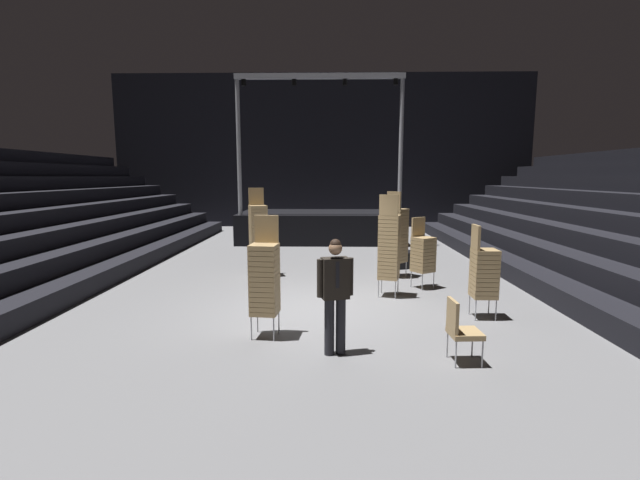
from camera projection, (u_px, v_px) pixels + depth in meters
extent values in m
cube|color=slate|center=(311.00, 311.00, 9.01)|extent=(22.00, 30.00, 0.10)
cube|color=black|center=(322.00, 151.00, 23.27)|extent=(22.00, 0.30, 8.00)
cube|color=black|center=(79.00, 285.00, 10.07)|extent=(0.75, 24.00, 0.45)
cube|color=black|center=(45.00, 265.00, 10.02)|extent=(0.75, 24.00, 0.45)
cube|color=black|center=(11.00, 246.00, 9.97)|extent=(0.75, 24.00, 0.45)
cube|color=black|center=(551.00, 287.00, 9.85)|extent=(0.75, 24.00, 0.45)
cube|color=black|center=(587.00, 268.00, 9.77)|extent=(0.75, 24.00, 0.45)
cube|color=black|center=(623.00, 248.00, 9.69)|extent=(0.75, 24.00, 0.45)
cube|color=black|center=(320.00, 226.00, 18.54)|extent=(6.66, 3.45, 1.20)
cylinder|color=#9EA0A8|center=(239.00, 147.00, 16.68)|extent=(0.16, 0.16, 5.18)
cylinder|color=#9EA0A8|center=(401.00, 147.00, 16.56)|extent=(0.16, 0.16, 5.18)
cube|color=#9EA0A8|center=(319.00, 76.00, 16.25)|extent=(6.36, 0.20, 0.20)
cylinder|color=black|center=(244.00, 83.00, 16.34)|extent=(0.18, 0.18, 0.22)
cylinder|color=black|center=(294.00, 82.00, 16.30)|extent=(0.18, 0.18, 0.22)
cylinder|color=black|center=(345.00, 82.00, 16.26)|extent=(0.18, 0.18, 0.22)
cylinder|color=black|center=(396.00, 82.00, 16.22)|extent=(0.18, 0.18, 0.22)
cylinder|color=black|center=(341.00, 326.00, 6.68)|extent=(0.15, 0.15, 0.88)
cylinder|color=black|center=(329.00, 327.00, 6.64)|extent=(0.15, 0.15, 0.88)
cube|color=silver|center=(336.00, 279.00, 6.49)|extent=(0.20, 0.15, 0.62)
cube|color=black|center=(335.00, 278.00, 6.55)|extent=(0.45, 0.33, 0.62)
cube|color=black|center=(338.00, 275.00, 6.43)|extent=(0.06, 0.03, 0.40)
cylinder|color=black|center=(350.00, 276.00, 6.61)|extent=(0.12, 0.12, 0.57)
cylinder|color=black|center=(320.00, 278.00, 6.49)|extent=(0.12, 0.12, 0.57)
sphere|color=#936B4C|center=(335.00, 248.00, 6.48)|extent=(0.20, 0.20, 0.20)
sphere|color=black|center=(335.00, 245.00, 6.48)|extent=(0.17, 0.17, 0.17)
cylinder|color=#B2B5BA|center=(434.00, 280.00, 10.62)|extent=(0.02, 0.02, 0.40)
cylinder|color=#B2B5BA|center=(422.00, 282.00, 10.43)|extent=(0.02, 0.02, 0.40)
cylinder|color=#B2B5BA|center=(422.00, 277.00, 10.94)|extent=(0.02, 0.02, 0.40)
cylinder|color=#B2B5BA|center=(411.00, 279.00, 10.75)|extent=(0.02, 0.02, 0.40)
cube|color=#A38456|center=(423.00, 270.00, 10.65)|extent=(0.61, 0.61, 0.08)
cube|color=#A38456|center=(423.00, 266.00, 10.64)|extent=(0.61, 0.61, 0.08)
cube|color=#A38456|center=(423.00, 263.00, 10.62)|extent=(0.61, 0.61, 0.08)
cube|color=#A38456|center=(423.00, 260.00, 10.61)|extent=(0.61, 0.61, 0.08)
cube|color=#A38456|center=(423.00, 256.00, 10.60)|extent=(0.61, 0.61, 0.08)
cube|color=#A38456|center=(423.00, 253.00, 10.59)|extent=(0.61, 0.61, 0.08)
cube|color=#A38456|center=(423.00, 249.00, 10.58)|extent=(0.61, 0.61, 0.08)
cube|color=#A38456|center=(423.00, 246.00, 10.56)|extent=(0.61, 0.61, 0.08)
cube|color=#A38456|center=(424.00, 242.00, 10.55)|extent=(0.61, 0.61, 0.08)
cube|color=#A38456|center=(424.00, 239.00, 10.54)|extent=(0.61, 0.61, 0.08)
cube|color=#A38456|center=(418.00, 227.00, 10.66)|extent=(0.37, 0.26, 0.46)
cylinder|color=#B2B5BA|center=(267.00, 270.00, 11.83)|extent=(0.02, 0.02, 0.40)
cylinder|color=#B2B5BA|center=(253.00, 271.00, 11.71)|extent=(0.02, 0.02, 0.40)
cylinder|color=#B2B5BA|center=(264.00, 267.00, 12.19)|extent=(0.02, 0.02, 0.40)
cylinder|color=#B2B5BA|center=(251.00, 268.00, 12.07)|extent=(0.02, 0.02, 0.40)
cube|color=#A38456|center=(259.00, 260.00, 11.91)|extent=(0.56, 0.56, 0.08)
cube|color=#A38456|center=(259.00, 257.00, 11.90)|extent=(0.56, 0.56, 0.08)
cube|color=#A38456|center=(259.00, 254.00, 11.89)|extent=(0.56, 0.56, 0.08)
cube|color=#A38456|center=(259.00, 251.00, 11.88)|extent=(0.56, 0.56, 0.08)
cube|color=#A38456|center=(259.00, 248.00, 11.87)|extent=(0.56, 0.56, 0.08)
cube|color=#A38456|center=(259.00, 245.00, 11.85)|extent=(0.56, 0.56, 0.08)
cube|color=#A38456|center=(258.00, 241.00, 11.84)|extent=(0.56, 0.56, 0.08)
cube|color=#A38456|center=(258.00, 238.00, 11.83)|extent=(0.56, 0.56, 0.08)
cube|color=#A38456|center=(258.00, 235.00, 11.82)|extent=(0.56, 0.56, 0.08)
cube|color=#A38456|center=(258.00, 232.00, 11.80)|extent=(0.56, 0.56, 0.08)
cube|color=#A38456|center=(258.00, 229.00, 11.79)|extent=(0.56, 0.56, 0.08)
cube|color=#A38456|center=(258.00, 226.00, 11.78)|extent=(0.56, 0.56, 0.08)
cube|color=#A38456|center=(258.00, 223.00, 11.77)|extent=(0.56, 0.56, 0.08)
cube|color=#A38456|center=(258.00, 220.00, 11.76)|extent=(0.56, 0.56, 0.08)
cube|color=#A38456|center=(258.00, 216.00, 11.74)|extent=(0.56, 0.56, 0.08)
cube|color=#A38456|center=(258.00, 213.00, 11.73)|extent=(0.56, 0.56, 0.08)
cube|color=#A38456|center=(258.00, 210.00, 11.72)|extent=(0.56, 0.56, 0.08)
cube|color=#A38456|center=(258.00, 207.00, 11.71)|extent=(0.56, 0.56, 0.08)
cube|color=#A38456|center=(256.00, 196.00, 11.85)|extent=(0.40, 0.19, 0.46)
cylinder|color=#B2B5BA|center=(274.00, 329.00, 7.21)|extent=(0.02, 0.02, 0.40)
cylinder|color=#B2B5BA|center=(251.00, 328.00, 7.26)|extent=(0.02, 0.02, 0.40)
cylinder|color=#B2B5BA|center=(279.00, 322.00, 7.58)|extent=(0.02, 0.02, 0.40)
cylinder|color=#B2B5BA|center=(258.00, 321.00, 7.63)|extent=(0.02, 0.02, 0.40)
cube|color=#A38456|center=(265.00, 311.00, 7.39)|extent=(0.49, 0.49, 0.08)
cube|color=#A38456|center=(265.00, 306.00, 7.37)|extent=(0.49, 0.49, 0.08)
cube|color=#A38456|center=(265.00, 301.00, 7.36)|extent=(0.49, 0.49, 0.08)
cube|color=#A38456|center=(265.00, 297.00, 7.35)|extent=(0.49, 0.49, 0.08)
cube|color=#A38456|center=(265.00, 292.00, 7.34)|extent=(0.49, 0.49, 0.08)
cube|color=#A38456|center=(265.00, 287.00, 7.32)|extent=(0.49, 0.49, 0.08)
cube|color=#A38456|center=(265.00, 282.00, 7.31)|extent=(0.49, 0.49, 0.08)
cube|color=#A38456|center=(264.00, 277.00, 7.30)|extent=(0.49, 0.49, 0.08)
cube|color=#A38456|center=(264.00, 272.00, 7.29)|extent=(0.49, 0.49, 0.08)
cube|color=#A38456|center=(264.00, 267.00, 7.28)|extent=(0.49, 0.49, 0.08)
cube|color=#A38456|center=(264.00, 262.00, 7.26)|extent=(0.49, 0.49, 0.08)
cube|color=#A38456|center=(264.00, 257.00, 7.25)|extent=(0.49, 0.49, 0.08)
cube|color=#A38456|center=(264.00, 252.00, 7.24)|extent=(0.49, 0.49, 0.08)
cube|color=#A38456|center=(264.00, 247.00, 7.23)|extent=(0.49, 0.49, 0.08)
cube|color=#A38456|center=(267.00, 229.00, 7.38)|extent=(0.41, 0.09, 0.46)
cylinder|color=#B2B5BA|center=(394.00, 267.00, 12.15)|extent=(0.02, 0.02, 0.40)
cylinder|color=#B2B5BA|center=(406.00, 269.00, 11.90)|extent=(0.02, 0.02, 0.40)
cylinder|color=#B2B5BA|center=(386.00, 269.00, 11.87)|extent=(0.02, 0.02, 0.40)
cylinder|color=#B2B5BA|center=(399.00, 271.00, 11.62)|extent=(0.02, 0.02, 0.40)
cube|color=#A38456|center=(397.00, 260.00, 11.85)|extent=(0.62, 0.62, 0.08)
cube|color=#A38456|center=(397.00, 257.00, 11.83)|extent=(0.62, 0.62, 0.08)
cube|color=#A38456|center=(397.00, 254.00, 11.82)|extent=(0.62, 0.62, 0.08)
cube|color=#A38456|center=(397.00, 251.00, 11.81)|extent=(0.62, 0.62, 0.08)
cube|color=#A38456|center=(397.00, 248.00, 11.80)|extent=(0.62, 0.62, 0.08)
cube|color=#A38456|center=(397.00, 245.00, 11.79)|extent=(0.62, 0.62, 0.08)
cube|color=#A38456|center=(397.00, 242.00, 11.77)|extent=(0.62, 0.62, 0.08)
cube|color=#A38456|center=(397.00, 239.00, 11.76)|extent=(0.62, 0.62, 0.08)
cube|color=#A38456|center=(397.00, 236.00, 11.75)|extent=(0.62, 0.62, 0.08)
cube|color=#A38456|center=(397.00, 232.00, 11.74)|extent=(0.62, 0.62, 0.08)
cube|color=#A38456|center=(397.00, 229.00, 11.72)|extent=(0.62, 0.62, 0.08)
cube|color=#A38456|center=(397.00, 226.00, 11.71)|extent=(0.62, 0.62, 0.08)
cube|color=#A38456|center=(397.00, 223.00, 11.70)|extent=(0.62, 0.62, 0.08)
cube|color=#A38456|center=(398.00, 220.00, 11.69)|extent=(0.62, 0.62, 0.08)
cube|color=#A38456|center=(398.00, 217.00, 11.68)|extent=(0.62, 0.62, 0.08)
cube|color=#A38456|center=(398.00, 213.00, 11.66)|extent=(0.62, 0.62, 0.08)
cube|color=#A38456|center=(398.00, 210.00, 11.65)|extent=(0.62, 0.62, 0.08)
cube|color=#A38456|center=(394.00, 200.00, 11.47)|extent=(0.34, 0.30, 0.46)
cylinder|color=#B2B5BA|center=(489.00, 305.00, 8.60)|extent=(0.02, 0.02, 0.40)
cylinder|color=#B2B5BA|center=(496.00, 310.00, 8.23)|extent=(0.02, 0.02, 0.40)
cylinder|color=#B2B5BA|center=(469.00, 304.00, 8.61)|extent=(0.02, 0.02, 0.40)
cylinder|color=#B2B5BA|center=(476.00, 310.00, 8.24)|extent=(0.02, 0.02, 0.40)
cube|color=#A38456|center=(483.00, 295.00, 8.38)|extent=(0.44, 0.44, 0.08)
cube|color=#A38456|center=(483.00, 291.00, 8.37)|extent=(0.44, 0.44, 0.08)
cube|color=#A38456|center=(483.00, 287.00, 8.36)|extent=(0.44, 0.44, 0.08)
cube|color=#A38456|center=(484.00, 282.00, 8.35)|extent=(0.44, 0.44, 0.08)
cube|color=#A38456|center=(484.00, 278.00, 8.34)|extent=(0.44, 0.44, 0.08)
cube|color=#A38456|center=(484.00, 273.00, 8.32)|extent=(0.44, 0.44, 0.08)
cube|color=#A38456|center=(484.00, 269.00, 8.31)|extent=(0.44, 0.44, 0.08)
cube|color=#A38456|center=(485.00, 265.00, 8.30)|extent=(0.44, 0.44, 0.08)
cube|color=#A38456|center=(485.00, 260.00, 8.29)|extent=(0.44, 0.44, 0.08)
cube|color=#A38456|center=(485.00, 256.00, 8.27)|extent=(0.44, 0.44, 0.08)
cube|color=#A38456|center=(485.00, 251.00, 8.26)|extent=(0.44, 0.44, 0.08)
cube|color=#A38456|center=(476.00, 237.00, 8.23)|extent=(0.05, 0.41, 0.46)
cylinder|color=#B2B5BA|center=(382.00, 285.00, 10.19)|extent=(0.02, 0.02, 0.40)
cylinder|color=#B2B5BA|center=(398.00, 286.00, 10.07)|extent=(0.02, 0.02, 0.40)
cylinder|color=#B2B5BA|center=(378.00, 289.00, 9.83)|extent=(0.02, 0.02, 0.40)
cylinder|color=#B2B5BA|center=(395.00, 290.00, 9.71)|extent=(0.02, 0.02, 0.40)
cube|color=#A38456|center=(389.00, 277.00, 9.91)|extent=(0.55, 0.55, 0.08)
cube|color=#A38456|center=(389.00, 273.00, 9.90)|extent=(0.55, 0.55, 0.08)
cube|color=#A38456|center=(389.00, 269.00, 9.89)|extent=(0.55, 0.55, 0.08)
cube|color=#A38456|center=(389.00, 266.00, 9.88)|extent=(0.55, 0.55, 0.08)
cube|color=#A38456|center=(389.00, 262.00, 9.86)|extent=(0.55, 0.55, 0.08)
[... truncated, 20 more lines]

